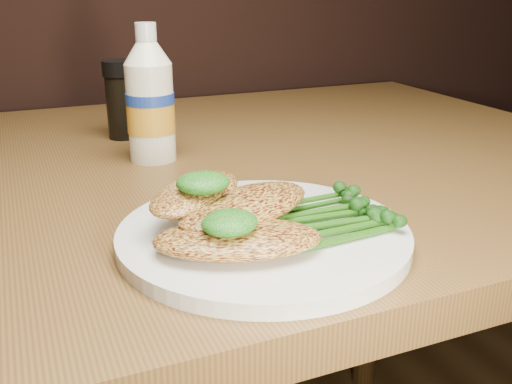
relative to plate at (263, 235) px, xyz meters
name	(u,v)px	position (x,y,z in m)	size (l,w,h in m)	color
plate	(263,235)	(0.00, 0.00, 0.00)	(0.26, 0.26, 0.01)	white
chicken_front	(238,239)	(-0.04, -0.03, 0.02)	(0.14, 0.07, 0.02)	gold
chicken_mid	(245,206)	(-0.01, 0.01, 0.03)	(0.14, 0.07, 0.02)	gold
chicken_back	(196,193)	(-0.05, 0.04, 0.03)	(0.12, 0.06, 0.02)	gold
pesto_front	(230,223)	(-0.05, -0.04, 0.03)	(0.05, 0.04, 0.02)	black
pesto_back	(203,183)	(-0.05, 0.02, 0.05)	(0.05, 0.04, 0.02)	black
broccolini_bundle	(323,214)	(0.05, -0.01, 0.02)	(0.13, 0.10, 0.02)	#225312
mayo_bottle	(150,94)	(-0.03, 0.28, 0.08)	(0.06, 0.06, 0.17)	white
pepper_grinder	(121,100)	(-0.04, 0.41, 0.05)	(0.05, 0.05, 0.11)	black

